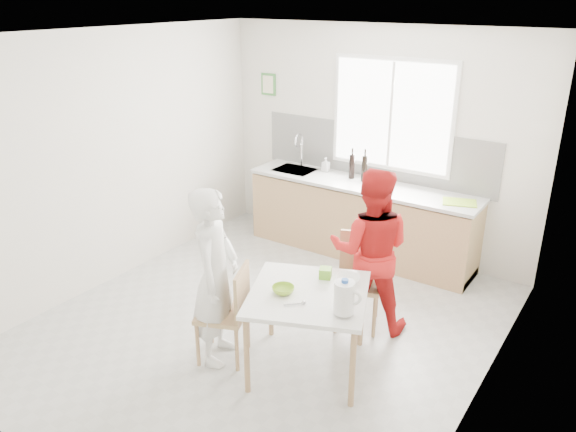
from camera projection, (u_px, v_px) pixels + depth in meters
name	position (u px, v px, depth m)	size (l,w,h in m)	color
ground	(266.00, 325.00, 5.47)	(4.50, 4.50, 0.00)	#B7B7B2
room_shell	(263.00, 162.00, 4.86)	(4.50, 4.50, 4.50)	silver
window	(392.00, 115.00, 6.45)	(1.50, 0.06, 1.30)	white
backsplash	(374.00, 152.00, 6.74)	(3.00, 0.02, 0.65)	white
picture_frame	(268.00, 84.00, 7.28)	(0.22, 0.03, 0.28)	#40863D
kitchen_counter	(359.00, 222.00, 6.82)	(2.84, 0.64, 1.37)	tan
dining_table	(308.00, 300.00, 4.62)	(1.24, 1.24, 0.73)	white
chair_left	(229.00, 309.00, 4.81)	(0.53, 0.53, 0.88)	tan
chair_far	(359.00, 275.00, 5.35)	(0.55, 0.55, 0.91)	tan
person_white	(216.00, 277.00, 4.72)	(0.58, 0.38, 1.58)	white
person_red	(370.00, 251.00, 5.18)	(0.77, 0.60, 1.59)	red
bowl_green	(283.00, 290.00, 4.57)	(0.18, 0.18, 0.06)	#8DBF2C
bowl_white	(348.00, 279.00, 4.75)	(0.20, 0.20, 0.05)	white
milk_jug	(345.00, 297.00, 4.22)	(0.22, 0.16, 0.28)	white
green_box	(325.00, 273.00, 4.81)	(0.10, 0.10, 0.09)	#6DB72A
spoon	(294.00, 304.00, 4.40)	(0.01, 0.01, 0.16)	#A5A5AA
cutting_board	(460.00, 202.00, 5.99)	(0.35, 0.25, 0.01)	#A4D932
wine_bottle_a	(364.00, 168.00, 6.61)	(0.07, 0.07, 0.32)	black
wine_bottle_b	(352.00, 166.00, 6.73)	(0.07, 0.07, 0.30)	black
jar_amber	(385.00, 178.00, 6.54)	(0.06, 0.06, 0.16)	brown
soap_bottle	(326.00, 164.00, 7.02)	(0.08, 0.08, 0.18)	#999999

